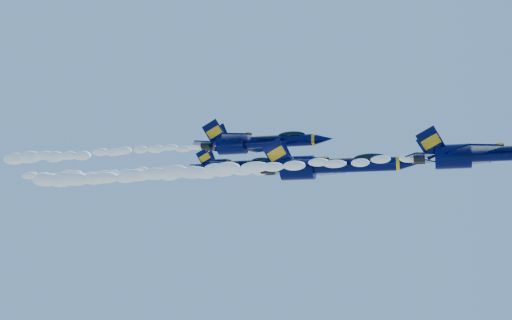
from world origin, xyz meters
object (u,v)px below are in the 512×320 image
(jet_lead, at_px, (487,154))
(jet_third, at_px, (258,142))
(jet_fourth, at_px, (237,165))
(jet_second, at_px, (329,166))

(jet_lead, xyz_separation_m, jet_third, (-28.63, 15.64, 5.46))
(jet_third, height_order, jet_fourth, jet_third)
(jet_lead, xyz_separation_m, jet_fourth, (-35.19, 25.85, 3.82))
(jet_third, xyz_separation_m, jet_fourth, (-6.56, 10.21, -1.65))
(jet_third, bearing_deg, jet_fourth, 122.73)
(jet_third, bearing_deg, jet_second, -30.86)
(jet_fourth, bearing_deg, jet_lead, -36.30)
(jet_third, bearing_deg, jet_lead, -28.65)
(jet_lead, bearing_deg, jet_third, 151.35)
(jet_third, distance_m, jet_fourth, 12.25)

